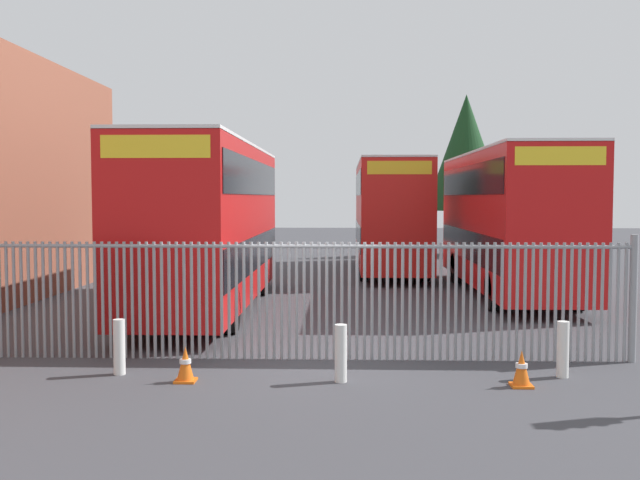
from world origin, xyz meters
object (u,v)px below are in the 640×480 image
(traffic_cone_mid_forecourt, at_px, (185,364))
(double_decker_bus_behind_fence_right, at_px, (389,212))
(traffic_cone_by_gate, at_px, (521,369))
(double_decker_bus_behind_fence_left, at_px, (508,217))
(bollard_near_right, at_px, (563,349))
(bollard_near_left, at_px, (119,347))
(bollard_center_front, at_px, (341,353))
(double_decker_bus_near_gate, at_px, (209,220))

(traffic_cone_mid_forecourt, bearing_deg, double_decker_bus_behind_fence_right, 76.03)
(traffic_cone_by_gate, bearing_deg, double_decker_bus_behind_fence_left, 78.66)
(bollard_near_right, xyz_separation_m, traffic_cone_by_gate, (-0.84, -0.63, -0.19))
(double_decker_bus_behind_fence_left, height_order, traffic_cone_mid_forecourt, double_decker_bus_behind_fence_left)
(bollard_near_left, xyz_separation_m, traffic_cone_by_gate, (6.68, -0.58, -0.19))
(double_decker_bus_behind_fence_left, height_order, double_decker_bus_behind_fence_right, same)
(double_decker_bus_behind_fence_right, height_order, bollard_near_right, double_decker_bus_behind_fence_right)
(bollard_center_front, height_order, traffic_cone_mid_forecourt, bollard_center_front)
(traffic_cone_by_gate, xyz_separation_m, traffic_cone_mid_forecourt, (-5.44, 0.12, 0.00))
(double_decker_bus_behind_fence_right, distance_m, bollard_near_left, 18.26)
(double_decker_bus_behind_fence_right, distance_m, bollard_near_right, 17.41)
(traffic_cone_by_gate, bearing_deg, bollard_near_right, 37.00)
(bollard_center_front, distance_m, bollard_near_right, 3.75)
(traffic_cone_by_gate, bearing_deg, bollard_near_left, 175.07)
(traffic_cone_mid_forecourt, bearing_deg, bollard_near_right, 4.65)
(bollard_near_right, distance_m, traffic_cone_by_gate, 1.07)
(double_decker_bus_near_gate, relative_size, double_decker_bus_behind_fence_right, 1.00)
(double_decker_bus_behind_fence_right, bearing_deg, double_decker_bus_behind_fence_left, -64.02)
(bollard_near_right, height_order, traffic_cone_by_gate, bollard_near_right)
(bollard_center_front, xyz_separation_m, bollard_near_right, (3.73, 0.43, 0.00))
(double_decker_bus_near_gate, xyz_separation_m, bollard_near_right, (7.30, -7.05, -1.95))
(bollard_near_left, distance_m, bollard_near_right, 7.51)
(bollard_center_front, bearing_deg, bollard_near_left, 174.38)
(double_decker_bus_near_gate, xyz_separation_m, bollard_center_front, (3.57, -7.48, -1.95))
(bollard_near_left, distance_m, traffic_cone_by_gate, 6.70)
(double_decker_bus_near_gate, height_order, traffic_cone_by_gate, double_decker_bus_near_gate)
(double_decker_bus_behind_fence_right, relative_size, bollard_near_left, 11.38)
(double_decker_bus_near_gate, relative_size, traffic_cone_by_gate, 18.32)
(double_decker_bus_near_gate, relative_size, bollard_near_right, 11.38)
(bollard_near_left, bearing_deg, double_decker_bus_near_gate, 88.26)
(traffic_cone_by_gate, bearing_deg, traffic_cone_mid_forecourt, 178.73)
(double_decker_bus_behind_fence_left, bearing_deg, traffic_cone_mid_forecourt, -124.86)
(double_decker_bus_near_gate, bearing_deg, bollard_center_front, -64.49)
(bollard_center_front, relative_size, bollard_near_right, 1.00)
(bollard_center_front, distance_m, traffic_cone_by_gate, 2.90)
(double_decker_bus_near_gate, bearing_deg, traffic_cone_mid_forecourt, -82.31)
(double_decker_bus_near_gate, bearing_deg, bollard_near_right, -44.02)
(bollard_near_right, relative_size, traffic_cone_mid_forecourt, 1.61)
(bollard_near_left, relative_size, bollard_center_front, 1.00)
(bollard_center_front, relative_size, traffic_cone_mid_forecourt, 1.61)
(bollard_near_left, relative_size, traffic_cone_mid_forecourt, 1.61)
(double_decker_bus_behind_fence_left, distance_m, bollard_near_right, 10.77)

